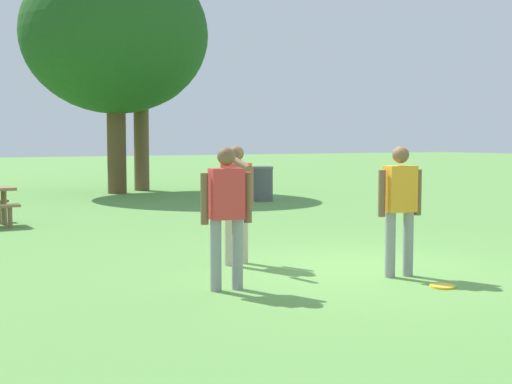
{
  "coord_description": "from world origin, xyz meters",
  "views": [
    {
      "loc": [
        -5.65,
        -7.36,
        1.74
      ],
      "look_at": [
        -0.96,
        1.01,
        1.0
      ],
      "focal_mm": 48.94,
      "sensor_mm": 36.0,
      "label": 1
    }
  ],
  "objects_px": {
    "person_catcher": "(227,208)",
    "frisbee": "(443,286)",
    "person_bystander": "(237,195)",
    "tree_slender_mid": "(115,35)",
    "trash_can_beside_table": "(263,184)",
    "tree_back_left": "(140,64)",
    "person_thrower": "(400,202)"
  },
  "relations": [
    {
      "from": "person_thrower",
      "to": "person_bystander",
      "type": "distance_m",
      "value": 2.23
    },
    {
      "from": "person_thrower",
      "to": "tree_back_left",
      "type": "height_order",
      "value": "tree_back_left"
    },
    {
      "from": "person_thrower",
      "to": "person_bystander",
      "type": "bearing_deg",
      "value": 128.29
    },
    {
      "from": "person_bystander",
      "to": "trash_can_beside_table",
      "type": "bearing_deg",
      "value": 58.11
    },
    {
      "from": "person_thrower",
      "to": "trash_can_beside_table",
      "type": "relative_size",
      "value": 1.71
    },
    {
      "from": "person_bystander",
      "to": "frisbee",
      "type": "bearing_deg",
      "value": -60.63
    },
    {
      "from": "person_catcher",
      "to": "tree_slender_mid",
      "type": "bearing_deg",
      "value": 76.79
    },
    {
      "from": "person_catcher",
      "to": "frisbee",
      "type": "relative_size",
      "value": 5.48
    },
    {
      "from": "trash_can_beside_table",
      "to": "person_catcher",
      "type": "bearing_deg",
      "value": -121.89
    },
    {
      "from": "frisbee",
      "to": "trash_can_beside_table",
      "type": "xyz_separation_m",
      "value": [
        3.77,
        10.82,
        0.47
      ]
    },
    {
      "from": "person_catcher",
      "to": "frisbee",
      "type": "distance_m",
      "value": 2.69
    },
    {
      "from": "tree_slender_mid",
      "to": "tree_back_left",
      "type": "distance_m",
      "value": 1.59
    },
    {
      "from": "frisbee",
      "to": "trash_can_beside_table",
      "type": "relative_size",
      "value": 0.31
    },
    {
      "from": "tree_back_left",
      "to": "person_thrower",
      "type": "bearing_deg",
      "value": -98.23
    },
    {
      "from": "tree_slender_mid",
      "to": "trash_can_beside_table",
      "type": "bearing_deg",
      "value": -59.96
    },
    {
      "from": "tree_back_left",
      "to": "person_bystander",
      "type": "bearing_deg",
      "value": -104.76
    },
    {
      "from": "frisbee",
      "to": "tree_slender_mid",
      "type": "xyz_separation_m",
      "value": [
        1.1,
        15.44,
        4.95
      ]
    },
    {
      "from": "tree_slender_mid",
      "to": "person_thrower",
      "type": "bearing_deg",
      "value": -94.35
    },
    {
      "from": "frisbee",
      "to": "trash_can_beside_table",
      "type": "bearing_deg",
      "value": 70.78
    },
    {
      "from": "tree_slender_mid",
      "to": "tree_back_left",
      "type": "bearing_deg",
      "value": 36.64
    },
    {
      "from": "tree_slender_mid",
      "to": "tree_back_left",
      "type": "xyz_separation_m",
      "value": [
        1.13,
        0.84,
        -0.75
      ]
    },
    {
      "from": "person_bystander",
      "to": "trash_can_beside_table",
      "type": "height_order",
      "value": "person_bystander"
    },
    {
      "from": "person_catcher",
      "to": "frisbee",
      "type": "height_order",
      "value": "person_catcher"
    },
    {
      "from": "person_thrower",
      "to": "trash_can_beside_table",
      "type": "xyz_separation_m",
      "value": [
        3.79,
        10.07,
        -0.46
      ]
    },
    {
      "from": "person_catcher",
      "to": "tree_back_left",
      "type": "distance_m",
      "value": 16.17
    },
    {
      "from": "trash_can_beside_table",
      "to": "tree_slender_mid",
      "type": "distance_m",
      "value": 6.97
    },
    {
      "from": "trash_can_beside_table",
      "to": "tree_back_left",
      "type": "relative_size",
      "value": 0.17
    },
    {
      "from": "person_bystander",
      "to": "trash_can_beside_table",
      "type": "distance_m",
      "value": 9.81
    },
    {
      "from": "person_catcher",
      "to": "frisbee",
      "type": "xyz_separation_m",
      "value": [
        2.27,
        -1.1,
        -0.93
      ]
    },
    {
      "from": "person_thrower",
      "to": "frisbee",
      "type": "relative_size",
      "value": 5.48
    },
    {
      "from": "person_catcher",
      "to": "person_bystander",
      "type": "height_order",
      "value": "same"
    },
    {
      "from": "tree_back_left",
      "to": "tree_slender_mid",
      "type": "bearing_deg",
      "value": -143.36
    }
  ]
}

